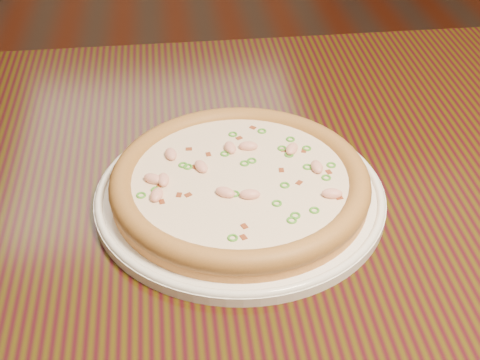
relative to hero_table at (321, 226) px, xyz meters
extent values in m
plane|color=black|center=(-0.27, 0.75, -0.65)|extent=(9.00, 9.00, 0.00)
cube|color=black|center=(0.00, 0.00, 0.08)|extent=(1.20, 0.80, 0.04)
cylinder|color=black|center=(-0.54, 0.34, -0.30)|extent=(0.06, 0.06, 0.71)
cylinder|color=white|center=(-0.12, -0.05, 0.10)|extent=(0.35, 0.35, 0.01)
torus|color=white|center=(-0.12, -0.05, 0.11)|extent=(0.35, 0.35, 0.01)
cylinder|color=#CF8F48|center=(-0.12, -0.05, 0.12)|extent=(0.31, 0.31, 0.02)
torus|color=#B56D30|center=(-0.12, -0.05, 0.13)|extent=(0.31, 0.31, 0.03)
cylinder|color=beige|center=(-0.12, -0.05, 0.13)|extent=(0.26, 0.26, 0.00)
ellipsoid|color=#F2B29E|center=(-0.20, 0.00, 0.14)|extent=(0.02, 0.03, 0.01)
ellipsoid|color=#F2B29E|center=(-0.22, -0.05, 0.14)|extent=(0.03, 0.02, 0.01)
ellipsoid|color=#F2B29E|center=(-0.21, -0.05, 0.14)|extent=(0.01, 0.02, 0.01)
ellipsoid|color=#F2B29E|center=(-0.13, 0.01, 0.14)|extent=(0.02, 0.03, 0.01)
ellipsoid|color=#F2B29E|center=(-0.22, -0.08, 0.14)|extent=(0.02, 0.03, 0.01)
ellipsoid|color=#F2B29E|center=(-0.14, -0.08, 0.14)|extent=(0.03, 0.02, 0.01)
ellipsoid|color=#F2B29E|center=(-0.10, 0.01, 0.14)|extent=(0.03, 0.02, 0.01)
ellipsoid|color=#F2B29E|center=(-0.11, -0.09, 0.14)|extent=(0.03, 0.02, 0.01)
ellipsoid|color=#F2B29E|center=(-0.03, -0.05, 0.14)|extent=(0.02, 0.02, 0.01)
ellipsoid|color=#F2B29E|center=(-0.02, -0.10, 0.14)|extent=(0.03, 0.02, 0.01)
ellipsoid|color=#F2B29E|center=(-0.16, -0.03, 0.14)|extent=(0.02, 0.03, 0.01)
ellipsoid|color=#F2B29E|center=(-0.05, 0.00, 0.14)|extent=(0.02, 0.03, 0.01)
cube|color=maroon|center=(-0.15, 0.00, 0.13)|extent=(0.01, 0.01, 0.00)
cube|color=maroon|center=(-0.18, -0.08, 0.13)|extent=(0.01, 0.01, 0.00)
cube|color=maroon|center=(-0.01, -0.05, 0.13)|extent=(0.01, 0.01, 0.00)
cube|color=maroon|center=(-0.05, 0.00, 0.13)|extent=(0.01, 0.01, 0.00)
cube|color=maroon|center=(-0.21, -0.06, 0.13)|extent=(0.01, 0.01, 0.00)
cube|color=maroon|center=(-0.01, -0.10, 0.13)|extent=(0.01, 0.01, 0.00)
cube|color=maroon|center=(-0.06, 0.00, 0.13)|extent=(0.01, 0.01, 0.00)
cube|color=maroon|center=(-0.07, -0.04, 0.13)|extent=(0.01, 0.01, 0.00)
cube|color=maroon|center=(-0.18, 0.02, 0.13)|extent=(0.01, 0.01, 0.00)
cube|color=maroon|center=(-0.11, 0.03, 0.13)|extent=(0.01, 0.01, 0.00)
cube|color=maroon|center=(-0.03, -0.01, 0.13)|extent=(0.01, 0.01, 0.00)
cube|color=maroon|center=(-0.21, -0.09, 0.13)|extent=(0.01, 0.01, 0.00)
cube|color=maroon|center=(-0.13, -0.16, 0.13)|extent=(0.01, 0.01, 0.00)
cube|color=maroon|center=(-0.13, -0.14, 0.13)|extent=(0.01, 0.01, 0.00)
cube|color=maroon|center=(-0.17, -0.02, 0.13)|extent=(0.01, 0.01, 0.00)
cube|color=maroon|center=(-0.09, 0.06, 0.13)|extent=(0.01, 0.01, 0.00)
cube|color=maroon|center=(-0.05, -0.07, 0.13)|extent=(0.01, 0.01, 0.00)
cube|color=maroon|center=(-0.19, -0.08, 0.13)|extent=(0.01, 0.01, 0.00)
cube|color=maroon|center=(-0.02, -0.04, 0.13)|extent=(0.01, 0.01, 0.00)
torus|color=#3F9127|center=(-0.06, 0.00, 0.13)|extent=(0.02, 0.02, 0.00)
torus|color=#3F9127|center=(-0.08, 0.05, 0.13)|extent=(0.01, 0.01, 0.00)
torus|color=#3F9127|center=(-0.18, -0.02, 0.13)|extent=(0.02, 0.02, 0.00)
torus|color=#3F9127|center=(-0.04, -0.04, 0.13)|extent=(0.01, 0.01, 0.00)
torus|color=#3F9127|center=(-0.08, -0.11, 0.13)|extent=(0.02, 0.02, 0.00)
torus|color=#3F9127|center=(-0.10, -0.02, 0.13)|extent=(0.02, 0.02, 0.00)
torus|color=#3F9127|center=(-0.01, -0.04, 0.13)|extent=(0.01, 0.01, 0.00)
torus|color=#3F9127|center=(-0.19, -0.02, 0.13)|extent=(0.02, 0.02, 0.00)
torus|color=#3F9127|center=(-0.02, -0.06, 0.13)|extent=(0.01, 0.01, 0.00)
torus|color=#3F9127|center=(-0.03, 0.00, 0.13)|extent=(0.02, 0.02, 0.00)
torus|color=#3F9127|center=(-0.13, -0.08, 0.13)|extent=(0.02, 0.02, 0.00)
torus|color=#3F9127|center=(-0.05, -0.12, 0.13)|extent=(0.02, 0.02, 0.00)
torus|color=#3F9127|center=(-0.14, -0.16, 0.13)|extent=(0.01, 0.01, 0.00)
torus|color=#3F9127|center=(-0.13, 0.00, 0.13)|extent=(0.02, 0.02, 0.00)
torus|color=#3F9127|center=(-0.11, -0.02, 0.13)|extent=(0.02, 0.02, 0.00)
torus|color=#3F9127|center=(-0.05, -0.01, 0.13)|extent=(0.02, 0.02, 0.00)
torus|color=#3F9127|center=(-0.22, -0.06, 0.13)|extent=(0.01, 0.01, 0.00)
torus|color=#3F9127|center=(-0.12, 0.04, 0.13)|extent=(0.01, 0.01, 0.00)
torus|color=#3F9127|center=(-0.24, -0.07, 0.13)|extent=(0.01, 0.01, 0.00)
torus|color=#3F9127|center=(-0.05, 0.02, 0.13)|extent=(0.01, 0.01, 0.00)
torus|color=#3F9127|center=(-0.07, -0.14, 0.13)|extent=(0.02, 0.02, 0.00)
torus|color=#3F9127|center=(-0.07, -0.07, 0.13)|extent=(0.01, 0.01, 0.00)
torus|color=#3F9127|center=(-0.07, -0.13, 0.13)|extent=(0.02, 0.02, 0.00)
camera|label=1|loc=(-0.20, -0.68, 0.61)|focal=50.00mm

